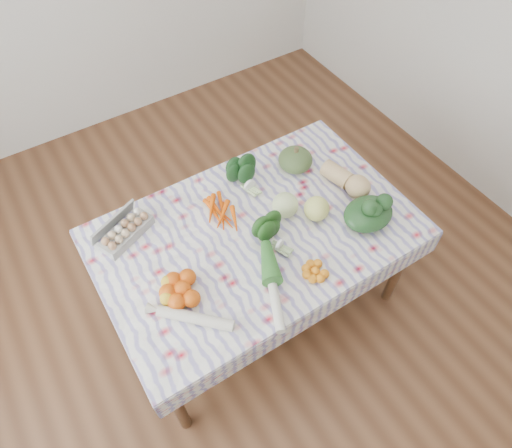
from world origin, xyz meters
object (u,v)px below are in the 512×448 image
(dining_table, at_px, (256,240))
(grapefruit, at_px, (317,209))
(egg_carton, at_px, (126,232))
(cabbage, at_px, (285,205))
(kabocha_squash, at_px, (295,160))
(butternut_squash, at_px, (347,178))

(dining_table, distance_m, grapefruit, 0.37)
(egg_carton, height_order, grapefruit, grapefruit)
(dining_table, relative_size, cabbage, 11.37)
(egg_carton, bearing_deg, kabocha_squash, -26.53)
(kabocha_squash, bearing_deg, butternut_squash, -60.45)
(dining_table, distance_m, cabbage, 0.25)
(dining_table, relative_size, kabocha_squash, 8.06)
(kabocha_squash, distance_m, butternut_squash, 0.31)
(butternut_squash, bearing_deg, cabbage, 163.84)
(grapefruit, bearing_deg, egg_carton, 155.24)
(kabocha_squash, bearing_deg, dining_table, -148.54)
(egg_carton, relative_size, grapefruit, 2.20)
(dining_table, bearing_deg, cabbage, 4.67)
(kabocha_squash, bearing_deg, cabbage, -134.26)
(dining_table, xyz_separation_m, kabocha_squash, (0.44, 0.27, 0.15))
(dining_table, relative_size, grapefruit, 11.80)
(cabbage, distance_m, grapefruit, 0.17)
(egg_carton, bearing_deg, butternut_squash, -39.05)
(dining_table, relative_size, egg_carton, 5.36)
(dining_table, height_order, cabbage, cabbage)
(butternut_squash, bearing_deg, kabocha_squash, 106.38)
(cabbage, bearing_deg, kabocha_squash, 45.74)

